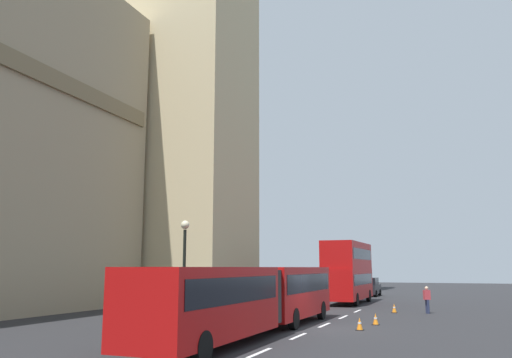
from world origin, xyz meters
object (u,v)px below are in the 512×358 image
(traffic_cone_middle, at_px, (376,319))
(pedestrian_near_cones, at_px, (427,299))
(traffic_cone_west, at_px, (360,324))
(sedan_lead, at_px, (369,287))
(traffic_cone_east, at_px, (394,308))
(double_decker_bus, at_px, (348,270))
(articulated_bus, at_px, (255,293))
(street_lamp, at_px, (184,264))

(traffic_cone_middle, xyz_separation_m, pedestrian_near_cones, (7.86, -2.10, 0.63))
(traffic_cone_west, distance_m, pedestrian_near_cones, 10.74)
(sedan_lead, bearing_deg, traffic_cone_middle, -170.34)
(traffic_cone_east, xyz_separation_m, pedestrian_near_cones, (0.17, -2.04, 0.63))
(traffic_cone_west, relative_size, traffic_cone_east, 1.00)
(traffic_cone_east, bearing_deg, double_decker_bus, 30.43)
(articulated_bus, xyz_separation_m, traffic_cone_east, (13.35, -4.44, -1.46))
(traffic_cone_west, height_order, pedestrian_near_cones, pedestrian_near_cones)
(traffic_cone_west, height_order, street_lamp, street_lamp)
(articulated_bus, height_order, pedestrian_near_cones, articulated_bus)
(articulated_bus, height_order, traffic_cone_west, articulated_bus)
(double_decker_bus, relative_size, traffic_cone_middle, 15.72)
(sedan_lead, relative_size, pedestrian_near_cones, 2.60)
(traffic_cone_east, distance_m, pedestrian_near_cones, 2.15)
(traffic_cone_middle, height_order, street_lamp, street_lamp)
(sedan_lead, bearing_deg, traffic_cone_east, -166.46)
(traffic_cone_west, bearing_deg, traffic_cone_east, -2.26)
(articulated_bus, relative_size, traffic_cone_east, 30.93)
(traffic_cone_west, relative_size, street_lamp, 0.11)
(traffic_cone_west, distance_m, traffic_cone_middle, 2.60)
(double_decker_bus, height_order, street_lamp, street_lamp)
(articulated_bus, relative_size, pedestrian_near_cones, 10.61)
(double_decker_bus, distance_m, pedestrian_near_cones, 10.01)
(traffic_cone_east, bearing_deg, pedestrian_near_cones, -85.27)
(articulated_bus, xyz_separation_m, traffic_cone_west, (3.08, -4.04, -1.46))
(traffic_cone_west, xyz_separation_m, street_lamp, (-1.45, 8.55, 2.77))
(double_decker_bus, relative_size, traffic_cone_east, 15.72)
(articulated_bus, xyz_separation_m, pedestrian_near_cones, (13.52, -6.49, -0.83))
(articulated_bus, bearing_deg, sedan_lead, 0.34)
(sedan_lead, bearing_deg, pedestrian_near_cones, -160.71)
(double_decker_bus, relative_size, sedan_lead, 2.07)
(traffic_cone_west, bearing_deg, double_decker_bus, 12.77)
(articulated_bus, relative_size, traffic_cone_west, 30.93)
(double_decker_bus, distance_m, traffic_cone_west, 18.45)
(pedestrian_near_cones, bearing_deg, traffic_cone_west, 166.79)
(double_decker_bus, height_order, traffic_cone_east, double_decker_bus)
(articulated_bus, distance_m, street_lamp, 4.97)
(double_decker_bus, bearing_deg, traffic_cone_middle, -163.93)
(traffic_cone_middle, bearing_deg, pedestrian_near_cones, -14.93)
(articulated_bus, bearing_deg, street_lamp, 70.12)
(articulated_bus, relative_size, double_decker_bus, 1.97)
(sedan_lead, distance_m, street_lamp, 31.36)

